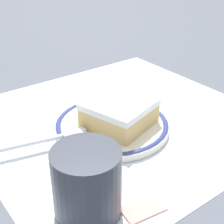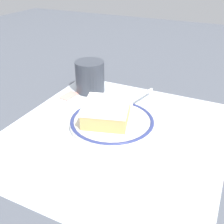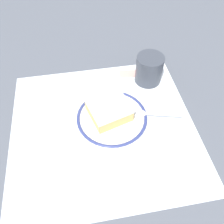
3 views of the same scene
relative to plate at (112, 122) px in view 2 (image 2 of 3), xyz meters
The scene contains 7 objects.
ground_plane 0.03m from the plate, 36.32° to the left, with size 2.40×2.40×0.00m, color #4C515B.
placemat 0.03m from the plate, 36.32° to the left, with size 0.46×0.44×0.00m, color silver.
plate is the anchor object (origin of this frame).
cake_slice 0.03m from the plate, 56.84° to the right, with size 0.12×0.12×0.04m.
spoon 0.09m from the plate, behind, with size 0.13×0.05×0.01m.
cup 0.18m from the plate, 135.49° to the right, with size 0.08×0.08×0.08m.
sugar_packet 0.18m from the plate, 115.32° to the right, with size 0.05×0.03×0.01m, color #E5998C.
Camera 2 is at (0.42, 0.20, 0.32)m, focal length 43.08 mm.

